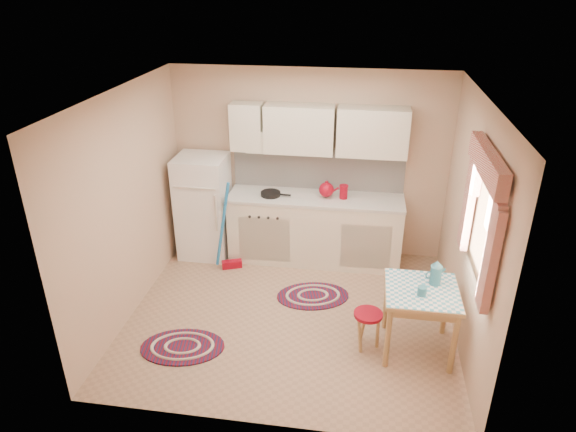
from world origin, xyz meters
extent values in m
plane|color=tan|center=(0.00, 0.00, 0.00)|extent=(3.60, 3.60, 0.00)
cube|color=silver|center=(0.00, 0.00, 2.50)|extent=(3.60, 3.20, 0.04)
cube|color=tan|center=(0.00, 1.60, 1.25)|extent=(3.60, 0.04, 2.50)
cube|color=tan|center=(0.00, -1.60, 1.25)|extent=(3.60, 0.04, 2.50)
cube|color=tan|center=(-1.80, 0.00, 1.25)|extent=(0.04, 3.20, 2.50)
cube|color=tan|center=(1.80, 0.00, 1.25)|extent=(0.04, 3.20, 2.50)
cube|color=silver|center=(0.12, 1.59, 1.20)|extent=(2.25, 0.03, 0.55)
cube|color=silver|center=(0.12, 1.44, 1.77)|extent=(2.25, 0.33, 0.60)
cube|color=white|center=(1.78, -0.55, 1.55)|extent=(0.04, 0.85, 0.95)
cube|color=white|center=(-1.37, 1.25, 0.70)|extent=(0.65, 0.60, 1.40)
cube|color=silver|center=(0.13, 1.30, 0.44)|extent=(2.25, 0.60, 0.88)
cube|color=beige|center=(0.13, 1.30, 0.90)|extent=(2.27, 0.62, 0.04)
cylinder|color=black|center=(-0.45, 1.25, 0.94)|extent=(0.28, 0.28, 0.05)
cylinder|color=maroon|center=(0.48, 1.30, 1.00)|extent=(0.11, 0.11, 0.16)
cube|color=tan|center=(1.36, -0.39, 0.36)|extent=(0.72, 0.72, 0.72)
cylinder|color=maroon|center=(0.85, -0.43, 0.21)|extent=(0.38, 0.38, 0.42)
cylinder|color=#2B6D84|center=(1.34, -0.49, 0.77)|extent=(0.09, 0.09, 0.10)
camera|label=1|loc=(0.69, -4.77, 3.54)|focal=32.00mm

